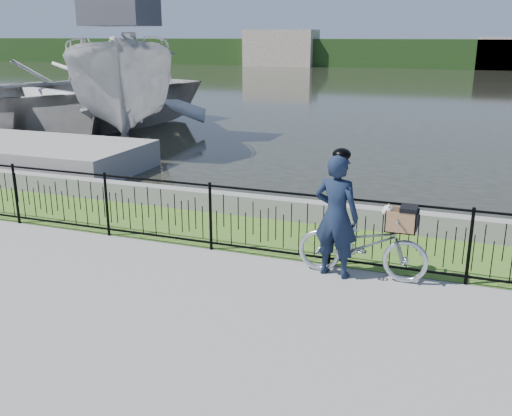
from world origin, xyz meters
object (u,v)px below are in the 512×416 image
at_px(cyclist, 336,214).
at_px(bicycle_rig, 363,243).
at_px(boat_near, 124,83).
at_px(boat_far, 41,96).

bearing_deg(cyclist, bicycle_rig, 13.35).
distance_m(bicycle_rig, cyclist, 0.59).
xyz_separation_m(bicycle_rig, boat_near, (-9.67, 8.88, 1.38)).
bearing_deg(boat_near, bicycle_rig, -42.55).
distance_m(boat_near, boat_far, 3.77).
height_order(cyclist, boat_near, boat_near).
height_order(bicycle_rig, boat_far, boat_far).
bearing_deg(cyclist, boat_far, 144.68).
relative_size(boat_near, boat_far, 0.64).
bearing_deg(boat_far, cyclist, -35.32).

